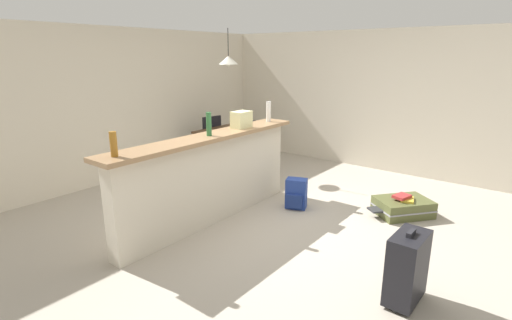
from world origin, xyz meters
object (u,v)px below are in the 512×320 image
bottle_white (269,112)px  backpack_blue (296,194)px  dining_chair_far_side (210,137)px  book_stack (404,198)px  dining_chair_near_partition (251,145)px  suitcase_upright_black (407,268)px  suitcase_flat_olive (403,207)px  bottle_green (209,124)px  dining_table (229,135)px  grocery_bag (241,120)px  bottle_amber (114,144)px  pendant_lamp (228,60)px

bottle_white → backpack_blue: (-0.22, -0.64, -1.06)m
dining_chair_far_side → book_stack: 3.88m
dining_chair_near_partition → suitcase_upright_black: bearing=-121.9°
backpack_blue → book_stack: backpack_blue is taller
dining_chair_near_partition → book_stack: 2.78m
suitcase_flat_olive → book_stack: (-0.03, -0.01, 0.14)m
backpack_blue → bottle_green: bearing=149.9°
bottle_white → dining_table: (0.64, 1.37, -0.62)m
bottle_green → book_stack: bearing=-47.9°
grocery_bag → dining_chair_near_partition: (1.28, 0.86, -0.72)m
suitcase_flat_olive → backpack_blue: (-0.67, 1.25, 0.09)m
bottle_amber → dining_table: 3.51m
bottle_green → suitcase_flat_olive: size_ratio=0.33×
bottle_amber → bottle_white: bottle_white is taller
dining_table → dining_chair_near_partition: size_ratio=1.18×
dining_chair_far_side → suitcase_upright_black: dining_chair_far_side is taller
dining_table → pendant_lamp: (-0.04, -0.06, 1.33)m
dining_table → backpack_blue: dining_table is taller
bottle_green → pendant_lamp: size_ratio=0.44×
suitcase_upright_black → dining_chair_far_side: bearing=64.2°
grocery_bag → pendant_lamp: pendant_lamp is taller
pendant_lamp → book_stack: bearing=-93.3°
dining_chair_far_side → backpack_blue: size_ratio=2.21×
grocery_bag → dining_chair_near_partition: 1.70m
bottle_green → bottle_white: bottle_white is taller
dining_chair_far_side → suitcase_flat_olive: 3.87m
bottle_white → bottle_green: bearing=-178.3°
dining_table → dining_chair_far_side: size_ratio=1.18×
dining_chair_near_partition → suitcase_upright_black: dining_chair_near_partition is taller
suitcase_flat_olive → book_stack: size_ratio=3.05×
bottle_green → dining_chair_far_side: size_ratio=0.31×
bottle_white → book_stack: size_ratio=1.03×
bottle_green → book_stack: bottle_green is taller
book_stack → bottle_amber: bearing=147.3°
bottle_green → dining_chair_near_partition: size_ratio=0.31×
dining_chair_far_side → suitcase_flat_olive: size_ratio=1.09×
bottle_green → dining_chair_near_partition: 2.24m
backpack_blue → book_stack: (0.64, -1.26, 0.05)m
bottle_white → dining_table: size_ratio=0.26×
dining_chair_far_side → pendant_lamp: pendant_lamp is taller
dining_chair_far_side → suitcase_flat_olive: dining_chair_far_side is taller
dining_table → backpack_blue: bearing=-113.1°
dining_table → dining_chair_far_side: dining_chair_far_side is taller
dining_chair_far_side → book_stack: dining_chair_far_side is taller
grocery_bag → backpack_blue: bearing=-57.2°
bottle_white → dining_chair_near_partition: 1.31m
suitcase_upright_black → backpack_blue: suitcase_upright_black is taller
grocery_bag → dining_chair_far_side: bearing=55.4°
bottle_amber → grocery_bag: bearing=0.2°
bottle_amber → bottle_green: 1.26m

